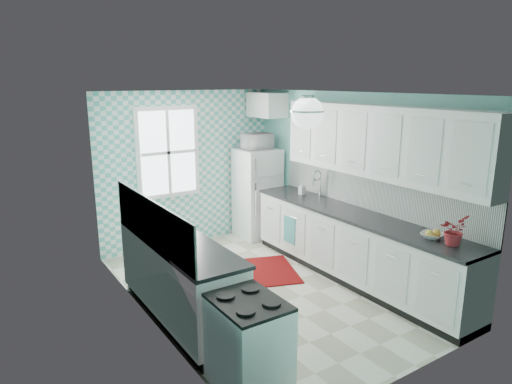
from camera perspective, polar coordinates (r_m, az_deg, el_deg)
floor at (r=6.08m, az=0.92°, el=-12.15°), size 3.00×4.40×0.02m
ceiling at (r=5.47m, az=1.02°, el=12.32°), size 3.00×4.40×0.02m
wall_back at (r=7.53m, az=-8.54°, el=2.93°), size 3.00×0.02×2.50m
wall_front at (r=4.10m, az=18.75°, el=-6.98°), size 3.00×0.02×2.50m
wall_left at (r=4.99m, az=-13.55°, el=-2.92°), size 0.02×4.40×2.50m
wall_right at (r=6.59m, az=11.89°, el=1.23°), size 0.02×4.40×2.50m
accent_wall at (r=7.51m, az=-8.47°, el=2.90°), size 3.00×0.01×2.50m
window at (r=7.30m, az=-10.95°, el=4.87°), size 1.04×0.05×1.44m
backsplash_right at (r=6.32m, az=14.28°, el=0.05°), size 0.02×3.60×0.51m
backsplash_left at (r=4.94m, az=-12.98°, el=-3.71°), size 0.02×2.15×0.51m
upper_cabinets_right at (r=5.95m, az=15.09°, el=6.07°), size 0.33×3.20×0.90m
upper_cabinet_fridge at (r=7.72m, az=1.35°, el=10.82°), size 0.40×0.74×0.40m
ceiling_light at (r=4.84m, az=6.43°, el=9.83°), size 0.34×0.34×0.35m
base_cabinets_right at (r=6.34m, az=12.09°, el=-6.85°), size 0.60×3.60×0.90m
countertop_right at (r=6.18m, az=12.21°, el=-2.80°), size 0.63×3.60×0.04m
base_cabinets_left at (r=5.31m, az=-9.58°, el=-10.92°), size 0.60×2.15×0.90m
countertop_left at (r=5.13m, az=-9.63°, el=-6.12°), size 0.63×2.15×0.04m
fridge at (r=7.83m, az=0.16°, el=-0.14°), size 0.66×0.66×1.53m
stove at (r=4.17m, az=-0.95°, el=-18.36°), size 0.55×0.68×0.82m
sink at (r=6.85m, az=6.73°, el=-0.86°), size 0.57×0.48×0.53m
rug at (r=6.61m, az=1.67°, el=-9.79°), size 1.02×1.20×0.02m
dish_towel at (r=6.84m, az=4.22°, el=-4.74°), size 0.07×0.27×0.40m
fruit_bowl at (r=5.46m, az=21.15°, el=-5.10°), size 0.30×0.30×0.06m
potted_plant at (r=5.29m, az=23.46°, el=-4.40°), size 0.35×0.32×0.33m
soap_bottle at (r=7.04m, az=5.79°, el=0.46°), size 0.09×0.09×0.19m
microwave at (r=7.67m, az=0.17°, el=6.36°), size 0.49×0.34×0.26m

